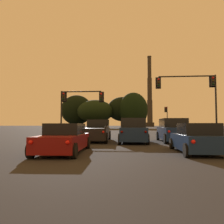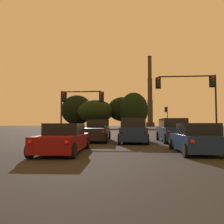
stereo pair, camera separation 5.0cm
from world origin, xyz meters
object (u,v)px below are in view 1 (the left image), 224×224
suv_center_lane_front (133,131)px  traffic_light_overhead_right (196,89)px  traffic_light_overhead_left (76,101)px  hatchback_right_lane_second (196,139)px  traffic_light_far_right (167,115)px  pickup_truck_left_lane_front (97,131)px  sedan_left_lane_second (65,139)px  smokestack (150,99)px  suv_right_lane_front (173,131)px

suv_center_lane_front → traffic_light_overhead_right: size_ratio=0.75×
traffic_light_overhead_left → traffic_light_overhead_right: size_ratio=0.81×
hatchback_right_lane_second → traffic_light_far_right: size_ratio=0.74×
traffic_light_overhead_right → traffic_light_far_right: bearing=86.8°
pickup_truck_left_lane_front → traffic_light_overhead_left: 8.28m
pickup_truck_left_lane_front → suv_center_lane_front: bearing=-24.0°
sedan_left_lane_second → traffic_light_overhead_right: (10.13, 12.74, 4.39)m
pickup_truck_left_lane_front → hatchback_right_lane_second: bearing=-52.8°
suv_center_lane_front → hatchback_right_lane_second: bearing=-64.1°
smokestack → traffic_light_far_right: bearing=-92.9°
hatchback_right_lane_second → traffic_light_overhead_left: (-9.50, 14.05, 3.41)m
sedan_left_lane_second → traffic_light_overhead_left: size_ratio=0.89×
suv_right_lane_front → pickup_truck_left_lane_front: (-6.22, 0.41, -0.09)m
pickup_truck_left_lane_front → traffic_light_overhead_right: bearing=25.7°
sedan_left_lane_second → suv_center_lane_front: 7.27m
pickup_truck_left_lane_front → traffic_light_far_right: traffic_light_far_right is taller
hatchback_right_lane_second → traffic_light_far_right: traffic_light_far_right is taller
pickup_truck_left_lane_front → smokestack: smokestack is taller
suv_center_lane_front → traffic_light_overhead_right: (6.66, 6.36, 4.16)m
hatchback_right_lane_second → traffic_light_overhead_left: traffic_light_overhead_left is taller
traffic_light_overhead_left → smokestack: bearing=80.8°
hatchback_right_lane_second → suv_center_lane_front: bearing=116.0°
pickup_truck_left_lane_front → traffic_light_overhead_right: size_ratio=0.85×
hatchback_right_lane_second → smokestack: (10.16, 135.72, 18.04)m
traffic_light_overhead_left → traffic_light_overhead_right: (13.21, -1.61, 0.98)m
traffic_light_overhead_right → traffic_light_far_right: traffic_light_overhead_right is taller
hatchback_right_lane_second → suv_center_lane_front: size_ratio=0.84×
suv_right_lane_front → traffic_light_far_right: traffic_light_far_right is taller
sedan_left_lane_second → traffic_light_overhead_right: bearing=48.9°
suv_center_lane_front → smokestack: bearing=84.3°
sedan_left_lane_second → traffic_light_overhead_left: traffic_light_overhead_left is taller
traffic_light_overhead_right → traffic_light_far_right: size_ratio=1.18×
suv_right_lane_front → hatchback_right_lane_second: (-0.23, -6.88, -0.23)m
suv_center_lane_front → smokestack: (13.12, 129.64, 17.81)m
traffic_light_overhead_right → suv_right_lane_front: bearing=-122.1°
sedan_left_lane_second → traffic_light_overhead_left: bearing=99.5°
suv_right_lane_front → suv_center_lane_front: 3.28m
pickup_truck_left_lane_front → sedan_left_lane_second: pickup_truck_left_lane_front is taller
traffic_light_overhead_right → traffic_light_overhead_left: bearing=173.0°
hatchback_right_lane_second → suv_right_lane_front: bearing=88.1°
pickup_truck_left_lane_front → traffic_light_far_right: size_ratio=1.00×
suv_right_lane_front → hatchback_right_lane_second: size_ratio=1.20×
suv_right_lane_front → sedan_left_lane_second: bearing=-133.6°
hatchback_right_lane_second → pickup_truck_left_lane_front: pickup_truck_left_lane_front is taller
suv_right_lane_front → smokestack: (9.93, 128.83, 17.81)m
smokestack → traffic_light_overhead_right: bearing=-93.0°
hatchback_right_lane_second → traffic_light_overhead_right: size_ratio=0.62×
pickup_truck_left_lane_front → traffic_light_overhead_left: bearing=115.2°
suv_right_lane_front → hatchback_right_lane_second: bearing=-92.8°
pickup_truck_left_lane_front → suv_right_lane_front: bearing=-6.0°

